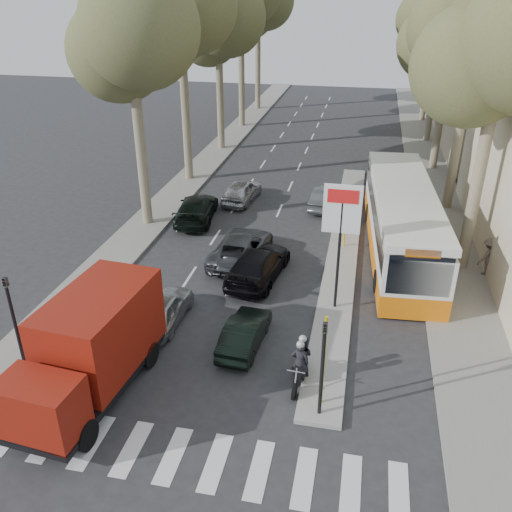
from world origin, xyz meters
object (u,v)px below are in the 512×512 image
Objects in this scene: city_bus at (402,220)px; motorcycle at (301,361)px; silver_hatchback at (164,309)px; red_truck at (92,346)px; dark_hatchback at (245,333)px.

city_bus is 6.19× the size of motorcycle.
silver_hatchback is 1.79× the size of motorcycle.
silver_hatchback is 0.58× the size of red_truck.
silver_hatchback is 12.86m from city_bus.
dark_hatchback is 0.55× the size of red_truck.
city_bus reaches higher than dark_hatchback.
red_truck is at bearing 42.25° from dark_hatchback.
motorcycle is (2.34, -1.57, 0.23)m from dark_hatchback.
dark_hatchback is at bearing 150.01° from motorcycle.
city_bus reaches higher than silver_hatchback.
city_bus is at bearing 56.82° from red_truck.
silver_hatchback is at bearing -141.95° from city_bus.
silver_hatchback is 1.06× the size of dark_hatchback.
motorcycle is (5.92, -2.42, 0.17)m from silver_hatchback.
red_truck is at bearing 80.97° from silver_hatchback.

